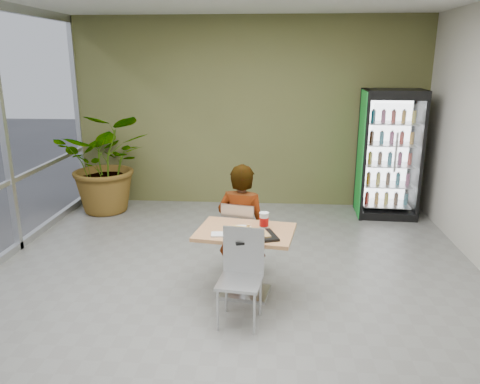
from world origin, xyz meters
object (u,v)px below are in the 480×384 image
soda_cup (264,221)px  chair_far (240,232)px  dining_table (245,249)px  beverage_fridge (389,154)px  chair_near (242,268)px  potted_plant (107,163)px  seated_woman (242,231)px  cafeteria_tray (254,237)px

soda_cup → chair_far: bearing=122.2°
dining_table → beverage_fridge: size_ratio=0.54×
chair_far → beverage_fridge: beverage_fridge is taller
chair_far → chair_near: 1.03m
soda_cup → beverage_fridge: size_ratio=0.09×
soda_cup → potted_plant: size_ratio=0.11×
dining_table → beverage_fridge: bearing=53.4°
dining_table → chair_far: bearing=100.5°
chair_far → seated_woman: seated_woman is taller
chair_far → beverage_fridge: size_ratio=0.43×
chair_far → chair_near: size_ratio=0.96×
seated_woman → potted_plant: size_ratio=0.98×
seated_woman → beverage_fridge: beverage_fridge is taller
soda_cup → chair_near: bearing=-109.9°
seated_woman → cafeteria_tray: seated_woman is taller
soda_cup → potted_plant: bearing=134.5°
dining_table → soda_cup: (0.20, 0.07, 0.30)m
chair_near → seated_woman: 1.07m
potted_plant → chair_near: bearing=-53.0°
dining_table → seated_woman: bearing=97.7°
seated_woman → chair_near: bearing=106.9°
potted_plant → seated_woman: bearing=-42.6°
chair_near → cafeteria_tray: 0.37m
cafeteria_tray → dining_table: bearing=115.3°
dining_table → potted_plant: potted_plant is taller
dining_table → soda_cup: soda_cup is taller
dining_table → soda_cup: bearing=18.5°
soda_cup → beverage_fridge: 3.44m
chair_far → potted_plant: bearing=-30.4°
beverage_fridge → potted_plant: size_ratio=1.22×
chair_far → seated_woman: (0.02, 0.04, 0.00)m
seated_woman → beverage_fridge: size_ratio=0.80×
chair_far → cafeteria_tray: chair_far is taller
chair_far → chair_near: bearing=108.2°
dining_table → chair_far: 0.54m
chair_far → chair_near: chair_near is taller
dining_table → chair_near: bearing=-90.7°
seated_woman → beverage_fridge: bearing=-120.8°
chair_far → potted_plant: size_ratio=0.53×
chair_far → beverage_fridge: bearing=-120.5°
dining_table → beverage_fridge: (2.15, 2.89, 0.49)m
chair_near → seated_woman: bearing=101.4°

